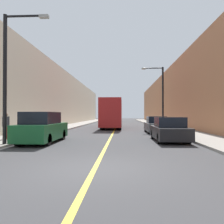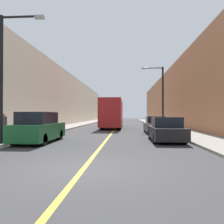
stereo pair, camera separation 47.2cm
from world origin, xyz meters
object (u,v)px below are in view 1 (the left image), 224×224
object	(u,v)px
car_right_near	(169,130)
street_lamp_right	(161,93)
parked_suv_left	(42,128)
pedestrian	(6,126)
street_lamp_left	(9,70)
bus	(112,113)
car_right_mid	(156,125)

from	to	relation	value
car_right_near	street_lamp_right	size ratio (longest dim) A/B	0.62
parked_suv_left	pedestrian	world-z (taller)	parked_suv_left
street_lamp_left	street_lamp_right	bearing A→B (deg)	52.09
parked_suv_left	pedestrian	distance (m)	2.60
bus	street_lamp_left	xyz separation A→B (m)	(-4.72, -16.47, 2.22)
street_lamp_right	car_right_mid	bearing A→B (deg)	-106.26
bus	street_lamp_right	xyz separation A→B (m)	(5.61, -3.20, 2.21)
parked_suv_left	bus	bearing A→B (deg)	76.55
pedestrian	street_lamp_right	bearing A→B (deg)	43.43
car_right_near	car_right_mid	distance (m)	6.51
parked_suv_left	street_lamp_right	world-z (taller)	street_lamp_right
car_right_near	street_lamp_right	bearing A→B (deg)	82.88
bus	street_lamp_left	size ratio (longest dim) A/B	1.52
car_right_near	car_right_mid	size ratio (longest dim) A/B	1.00
bus	street_lamp_left	bearing A→B (deg)	-106.00
parked_suv_left	car_right_mid	bearing A→B (deg)	43.63
parked_suv_left	street_lamp_left	xyz separation A→B (m)	(-1.19, -1.68, 3.24)
street_lamp_left	street_lamp_right	size ratio (longest dim) A/B	1.00
parked_suv_left	car_right_mid	size ratio (longest dim) A/B	1.09
car_right_mid	pedestrian	distance (m)	12.71
car_right_near	car_right_mid	world-z (taller)	car_right_mid
street_lamp_left	pedestrian	distance (m)	4.03
bus	street_lamp_right	bearing A→B (deg)	-29.65
parked_suv_left	street_lamp_right	distance (m)	15.11
car_right_mid	street_lamp_left	bearing A→B (deg)	-134.62
bus	parked_suv_left	world-z (taller)	bus
parked_suv_left	street_lamp_right	xyz separation A→B (m)	(9.15, 11.59, 3.23)
street_lamp_left	parked_suv_left	bearing A→B (deg)	54.80
car_right_mid	street_lamp_right	xyz separation A→B (m)	(1.16, 3.97, 3.39)
parked_suv_left	pedestrian	xyz separation A→B (m)	(-2.55, 0.52, 0.14)
street_lamp_right	pedestrian	world-z (taller)	street_lamp_right
parked_suv_left	street_lamp_right	bearing A→B (deg)	51.71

